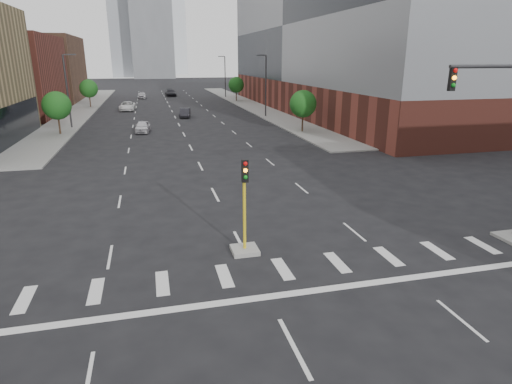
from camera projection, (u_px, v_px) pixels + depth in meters
name	position (u px, v px, depth m)	size (l,w,h in m)	color
sidewalk_left_far	(84.00, 108.00, 76.41)	(5.00, 92.00, 0.15)	gray
sidewalk_right_far	(248.00, 104.00, 83.33)	(5.00, 92.00, 0.15)	gray
building_left_far_b	(28.00, 69.00, 88.29)	(20.00, 24.00, 13.00)	brown
building_right_main	(352.00, 43.00, 70.44)	(24.00, 70.00, 22.00)	brown
tower_left	(131.00, 0.00, 202.84)	(22.00, 22.00, 70.00)	#B2B7BC
tower_right	(166.00, 1.00, 242.55)	(20.00, 20.00, 80.00)	#B2B7BC
tower_mid	(151.00, 27.00, 190.04)	(18.00, 18.00, 44.00)	slate
median_traffic_signal	(245.00, 233.00, 19.37)	(1.20, 1.20, 4.40)	#999993
streetlight_right_a	(265.00, 83.00, 63.89)	(1.60, 0.22, 9.07)	#2D2D30
streetlight_right_b	(225.00, 75.00, 96.31)	(1.60, 0.22, 9.07)	#2D2D30
streetlight_left	(68.00, 88.00, 53.08)	(1.60, 0.22, 9.07)	#2D2D30
tree_left_near	(57.00, 106.00, 48.79)	(3.20, 3.20, 4.85)	#382619
tree_left_far	(89.00, 89.00, 76.58)	(3.20, 3.20, 4.85)	#382619
tree_right_near	(303.00, 104.00, 50.61)	(3.20, 3.20, 4.85)	#382619
tree_right_far	(236.00, 85.00, 87.66)	(3.20, 3.20, 4.85)	#382619
car_near_left	(143.00, 127.00, 51.48)	(1.63, 4.04, 1.38)	silver
car_mid_right	(185.00, 113.00, 64.70)	(1.43, 4.11, 1.35)	black
car_far_left	(127.00, 106.00, 73.13)	(2.47, 5.35, 1.49)	silver
car_deep_right	(171.00, 93.00, 101.03)	(2.24, 5.51, 1.60)	black
car_distant	(142.00, 95.00, 95.31)	(1.70, 4.22, 1.44)	#B2B1B6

